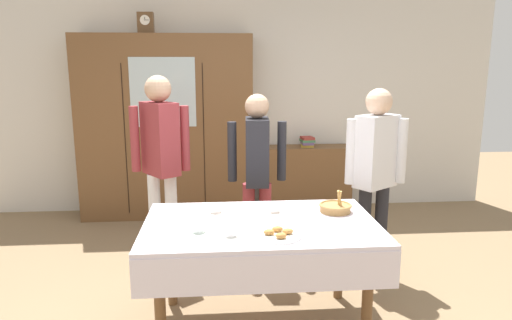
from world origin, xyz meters
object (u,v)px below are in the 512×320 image
tea_cup_mid_left (230,233)px  tea_cup_near_right (198,229)px  tea_cup_mid_right (274,209)px  tea_cup_front_edge (216,210)px  mantel_clock (146,23)px  bookshelf_low (306,178)px  wall_cabinet (167,128)px  spoon_center (340,223)px  dining_table (261,239)px  pastry_plate (279,234)px  person_behind_table_right (376,165)px  person_by_cabinet (257,164)px  bread_basket (335,207)px  spoon_front_edge (174,234)px  person_near_right_end (161,152)px  book_stack (307,142)px

tea_cup_mid_left → tea_cup_near_right: size_ratio=1.00×
tea_cup_mid_right → tea_cup_front_edge: size_ratio=1.00×
mantel_clock → bookshelf_low: (1.91, 0.05, -1.88)m
tea_cup_mid_right → wall_cabinet: bearing=113.2°
tea_cup_mid_right → spoon_center: tea_cup_mid_right is taller
dining_table → pastry_plate: (0.09, -0.24, 0.12)m
bookshelf_low → person_behind_table_right: bearing=-83.4°
tea_cup_mid_left → person_by_cabinet: size_ratio=0.08×
wall_cabinet → person_behind_table_right: bearing=-43.5°
tea_cup_near_right → person_by_cabinet: (0.47, 1.18, 0.16)m
tea_cup_mid_right → pastry_plate: 0.47m
dining_table → bread_basket: bread_basket is taller
spoon_front_edge → spoon_center: bearing=5.9°
dining_table → person_behind_table_right: 1.32m
tea_cup_mid_right → person_behind_table_right: (0.92, 0.53, 0.20)m
dining_table → tea_cup_mid_left: tea_cup_mid_left is taller
tea_cup_mid_left → person_behind_table_right: size_ratio=0.08×
dining_table → wall_cabinet: wall_cabinet is taller
tea_cup_mid_left → tea_cup_near_right: 0.22m
dining_table → tea_cup_mid_left: (-0.21, -0.23, 0.14)m
pastry_plate → person_by_cabinet: bearing=91.4°
dining_table → tea_cup_front_edge: 0.42m
spoon_center → person_behind_table_right: person_behind_table_right is taller
person_near_right_end → person_behind_table_right: 1.88m
bookshelf_low → book_stack: 0.47m
tea_cup_near_right → spoon_front_edge: size_ratio=1.09×
tea_cup_near_right → spoon_center: (0.95, 0.11, -0.02)m
mantel_clock → person_behind_table_right: (2.13, -1.84, -1.29)m
bread_basket → spoon_center: bearing=-96.6°
dining_table → spoon_front_edge: spoon_front_edge is taller
tea_cup_near_right → bookshelf_low: bearing=66.1°
bookshelf_low → spoon_front_edge: bearing=-116.5°
tea_cup_front_edge → person_near_right_end: bearing=118.6°
tea_cup_front_edge → person_behind_table_right: bearing=20.5°
spoon_front_edge → book_stack: bearing=63.5°
dining_table → mantel_clock: bearing=112.8°
book_stack → person_by_cabinet: size_ratio=0.12×
mantel_clock → spoon_front_edge: mantel_clock is taller
dining_table → person_behind_table_right: (1.04, 0.75, 0.33)m
mantel_clock → person_near_right_end: (0.29, -1.45, -1.22)m
wall_cabinet → pastry_plate: size_ratio=7.74×
tea_cup_front_edge → person_by_cabinet: size_ratio=0.08×
dining_table → person_behind_table_right: bearing=35.9°
pastry_plate → spoon_front_edge: bearing=171.5°
book_stack → person_behind_table_right: bearing=-83.4°
tea_cup_near_right → tea_cup_front_edge: bearing=74.7°
tea_cup_mid_right → person_near_right_end: person_near_right_end is taller
wall_cabinet → book_stack: bearing=1.7°
bookshelf_low → book_stack: bearing=0.0°
person_by_cabinet → book_stack: bearing=64.6°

